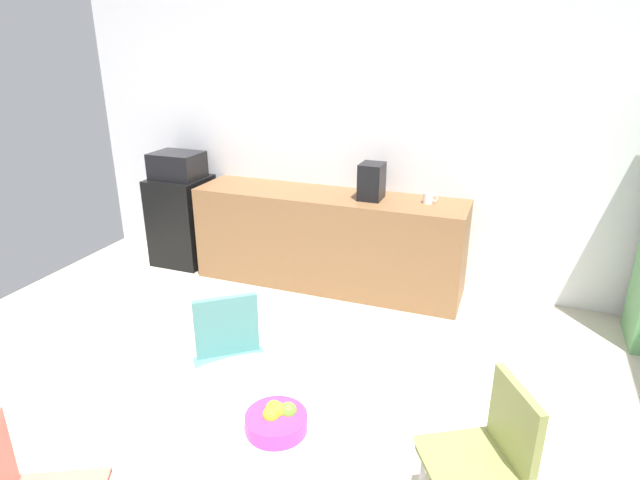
# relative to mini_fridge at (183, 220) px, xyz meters

# --- Properties ---
(wall_back) EXTENTS (6.00, 0.10, 2.60)m
(wall_back) POSITION_rel_mini_fridge_xyz_m (1.93, 0.35, 0.85)
(wall_back) COLOR silver
(wall_back) RESTS_ON ground_plane
(counter_block) EXTENTS (2.53, 0.60, 0.90)m
(counter_block) POSITION_rel_mini_fridge_xyz_m (1.61, 0.00, -0.00)
(counter_block) COLOR brown
(counter_block) RESTS_ON ground_plane
(mini_fridge) EXTENTS (0.54, 0.54, 0.91)m
(mini_fridge) POSITION_rel_mini_fridge_xyz_m (0.00, 0.00, 0.00)
(mini_fridge) COLOR black
(mini_fridge) RESTS_ON ground_plane
(microwave) EXTENTS (0.48, 0.38, 0.26)m
(microwave) POSITION_rel_mini_fridge_xyz_m (-0.00, 0.00, 0.58)
(microwave) COLOR black
(microwave) RESTS_ON mini_fridge
(round_table) EXTENTS (1.18, 1.18, 0.75)m
(round_table) POSITION_rel_mini_fridge_xyz_m (2.40, -2.87, 0.17)
(round_table) COLOR silver
(round_table) RESTS_ON ground_plane
(chair_teal) EXTENTS (0.59, 0.59, 0.83)m
(chair_teal) POSITION_rel_mini_fridge_xyz_m (1.76, -2.09, 0.07)
(chair_teal) COLOR silver
(chair_teal) RESTS_ON ground_plane
(chair_olive) EXTENTS (0.58, 0.58, 0.83)m
(chair_olive) POSITION_rel_mini_fridge_xyz_m (3.27, -2.35, 0.07)
(chair_olive) COLOR silver
(chair_olive) RESTS_ON ground_plane
(fruit_bowl) EXTENTS (0.25, 0.25, 0.11)m
(fruit_bowl) POSITION_rel_mini_fridge_xyz_m (2.43, -2.84, 0.34)
(fruit_bowl) COLOR #D8338C
(fruit_bowl) RESTS_ON round_table
(mug_white) EXTENTS (0.13, 0.08, 0.09)m
(mug_white) POSITION_rel_mini_fridge_xyz_m (2.52, 0.05, 0.49)
(mug_white) COLOR white
(mug_white) RESTS_ON counter_block
(coffee_maker) EXTENTS (0.20, 0.24, 0.32)m
(coffee_maker) POSITION_rel_mini_fridge_xyz_m (2.02, 0.00, 0.61)
(coffee_maker) COLOR black
(coffee_maker) RESTS_ON counter_block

